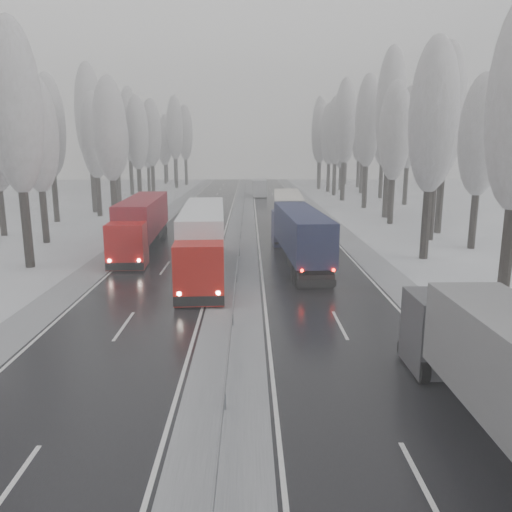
{
  "coord_description": "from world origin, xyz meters",
  "views": [
    {
      "loc": [
        0.84,
        -11.01,
        8.43
      ],
      "look_at": [
        1.24,
        17.91,
        2.2
      ],
      "focal_mm": 35.0,
      "sensor_mm": 36.0,
      "label": 1
    }
  ],
  "objects_px": {
    "box_truck_distant": "(260,188)",
    "truck_blue_box": "(299,232)",
    "truck_red_white": "(203,236)",
    "truck_red_red": "(142,221)",
    "truck_cream_box": "(287,210)"
  },
  "relations": [
    {
      "from": "truck_cream_box",
      "to": "truck_red_white",
      "type": "xyz_separation_m",
      "value": [
        -6.95,
        -16.09,
        0.18
      ]
    },
    {
      "from": "truck_blue_box",
      "to": "truck_red_white",
      "type": "height_order",
      "value": "truck_red_white"
    },
    {
      "from": "truck_cream_box",
      "to": "truck_red_red",
      "type": "relative_size",
      "value": 0.96
    },
    {
      "from": "box_truck_distant",
      "to": "truck_red_red",
      "type": "height_order",
      "value": "truck_red_red"
    },
    {
      "from": "truck_blue_box",
      "to": "truck_red_white",
      "type": "xyz_separation_m",
      "value": [
        -6.81,
        -2.9,
        0.21
      ]
    },
    {
      "from": "truck_cream_box",
      "to": "truck_red_red",
      "type": "xyz_separation_m",
      "value": [
        -12.85,
        -7.97,
        0.1
      ]
    },
    {
      "from": "truck_blue_box",
      "to": "truck_red_white",
      "type": "bearing_deg",
      "value": -160.01
    },
    {
      "from": "truck_cream_box",
      "to": "box_truck_distant",
      "type": "distance_m",
      "value": 40.69
    },
    {
      "from": "truck_red_red",
      "to": "box_truck_distant",
      "type": "bearing_deg",
      "value": 74.38
    },
    {
      "from": "truck_red_white",
      "to": "truck_red_red",
      "type": "xyz_separation_m",
      "value": [
        -5.9,
        8.12,
        -0.09
      ]
    },
    {
      "from": "box_truck_distant",
      "to": "truck_red_white",
      "type": "relative_size",
      "value": 0.47
    },
    {
      "from": "box_truck_distant",
      "to": "truck_blue_box",
      "type": "bearing_deg",
      "value": -87.72
    },
    {
      "from": "truck_blue_box",
      "to": "truck_cream_box",
      "type": "height_order",
      "value": "truck_cream_box"
    },
    {
      "from": "truck_cream_box",
      "to": "truck_blue_box",
      "type": "bearing_deg",
      "value": -87.82
    },
    {
      "from": "truck_red_red",
      "to": "truck_red_white",
      "type": "bearing_deg",
      "value": -56.95
    }
  ]
}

